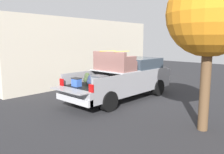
# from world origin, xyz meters

# --- Properties ---
(ground_plane) EXTENTS (40.00, 40.00, 0.00)m
(ground_plane) POSITION_xyz_m (0.00, 0.00, 0.00)
(ground_plane) COLOR #262628
(pickup_truck) EXTENTS (6.05, 2.06, 2.23)m
(pickup_truck) POSITION_xyz_m (0.35, -0.00, 0.95)
(pickup_truck) COLOR gray
(pickup_truck) RESTS_ON ground_plane
(building_facade) EXTENTS (10.93, 0.36, 3.97)m
(building_facade) POSITION_xyz_m (1.67, 4.00, 1.98)
(building_facade) COLOR beige
(building_facade) RESTS_ON ground_plane
(tree_background) EXTENTS (2.43, 2.43, 4.64)m
(tree_background) POSITION_xyz_m (-1.15, -4.25, 3.39)
(tree_background) COLOR brown
(tree_background) RESTS_ON ground_plane
(trash_can) EXTENTS (0.60, 0.60, 0.98)m
(trash_can) POSITION_xyz_m (3.26, 3.25, 0.50)
(trash_can) COLOR #3F4C66
(trash_can) RESTS_ON ground_plane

